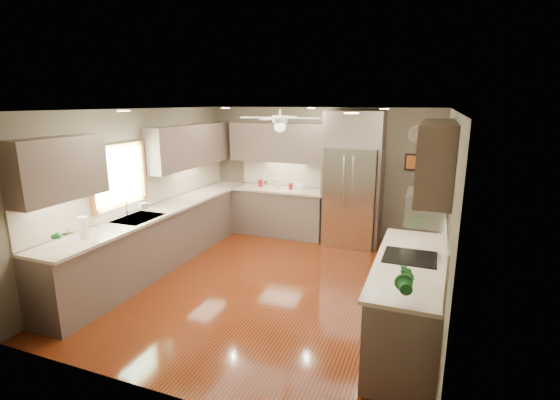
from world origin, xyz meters
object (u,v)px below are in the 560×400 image
Objects in this scene: stool at (407,254)px; bowl at (300,188)px; soap_bottle at (144,205)px; potted_plant_right at (404,281)px; canister_d at (291,186)px; refrigerator at (352,181)px; potted_plant_left at (64,234)px; canister_b at (266,184)px; canister_a at (261,183)px; canister_c at (276,184)px; microwave at (426,208)px; paper_towel at (84,227)px.

bowl is at bearing 156.52° from stool.
potted_plant_right is at bearing -21.35° from soap_bottle.
refrigerator reaches higher than canister_d.
soap_bottle is 0.74× the size of potted_plant_left.
potted_plant_left is 0.77× the size of potted_plant_right.
refrigerator is (1.73, -0.03, 0.18)m from canister_b.
canister_b is (0.12, -0.00, -0.01)m from canister_a.
potted_plant_right is 4.55m from bowl.
canister_c is at bearing 74.01° from potted_plant_left.
canister_d is (0.64, -0.00, -0.02)m from canister_a.
potted_plant_left reaches higher than canister_b.
canister_b is at bearing -179.88° from canister_d.
canister_d is 0.27× the size of stool.
potted_plant_right reaches higher than canister_d.
refrigerator is at bearing 107.37° from potted_plant_right.
canister_a is 0.52× the size of potted_plant_left.
microwave is (0.11, 1.19, 0.36)m from potted_plant_right.
canister_a is at bearing 68.77° from soap_bottle.
canister_d is 0.05× the size of refrigerator.
refrigerator is (1.20, -0.03, 0.19)m from canister_d.
canister_a is 0.71× the size of soap_bottle.
canister_c reaches higher than bowl.
potted_plant_left is at bearing -101.46° from canister_a.
microwave is 4.09m from paper_towel.
bowl is (0.71, 0.03, -0.04)m from canister_b.
canister_d is 4.61m from potted_plant_right.
canister_d is at bearing 0.12° from canister_b.
stool is (3.72, 3.06, -0.84)m from potted_plant_left.
microwave is (3.97, 1.21, 0.40)m from potted_plant_left.
canister_d is 0.23× the size of microwave.
canister_a reaches higher than stool.
microwave reaches higher than potted_plant_left.
potted_plant_left is (-1.44, -3.94, 0.08)m from canister_d.
potted_plant_right is 4.08m from refrigerator.
soap_bottle is at bearing 94.36° from potted_plant_left.
refrigerator is at bearing 40.26° from soap_bottle.
potted_plant_right reaches higher than paper_towel.
soap_bottle reaches higher than canister_a.
canister_a is 0.12m from canister_b.
canister_a is at bearing 127.96° from potted_plant_right.
soap_bottle reaches higher than canister_c.
canister_b is at bearing 162.61° from stool.
canister_b is at bearing -1.35° from canister_a.
canister_a is 0.06× the size of refrigerator.
soap_bottle is 0.08× the size of refrigerator.
potted_plant_right is at bearing -87.43° from stool.
canister_c reaches higher than canister_a.
stool is at bearing 97.50° from microwave.
canister_a is 0.49× the size of paper_towel.
soap_bottle is (-1.04, -2.36, 0.03)m from canister_b.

